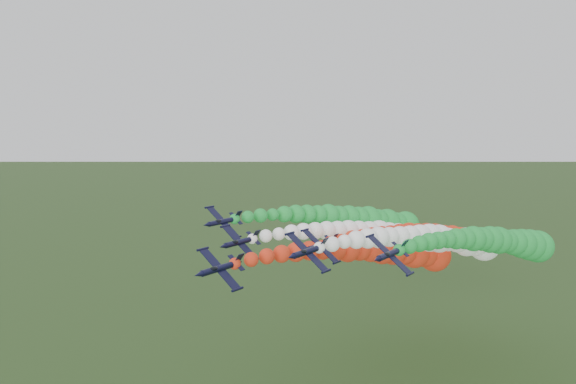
% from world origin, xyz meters
% --- Properties ---
extents(jet_lead, '(17.93, 86.99, 18.79)m').
position_xyz_m(jet_lead, '(-3.75, 46.93, 34.90)').
color(jet_lead, black).
rests_on(jet_lead, ground).
extents(jet_inner_left, '(17.84, 86.89, 18.69)m').
position_xyz_m(jet_inner_left, '(-12.08, 62.60, 35.71)').
color(jet_inner_left, black).
rests_on(jet_inner_left, ground).
extents(jet_inner_right, '(17.93, 86.99, 18.79)m').
position_xyz_m(jet_inner_right, '(5.58, 58.93, 36.88)').
color(jet_inner_right, black).
rests_on(jet_inner_right, ground).
extents(jet_outer_left, '(17.91, 86.96, 18.76)m').
position_xyz_m(jet_outer_left, '(-21.69, 66.30, 38.54)').
color(jet_outer_left, black).
rests_on(jet_outer_left, ground).
extents(jet_outer_right, '(17.95, 87.00, 18.81)m').
position_xyz_m(jet_outer_right, '(18.32, 68.35, 36.33)').
color(jet_outer_right, black).
rests_on(jet_outer_right, ground).
extents(jet_trail, '(17.74, 86.80, 18.60)m').
position_xyz_m(jet_trail, '(-0.99, 74.10, 34.44)').
color(jet_trail, black).
rests_on(jet_trail, ground).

